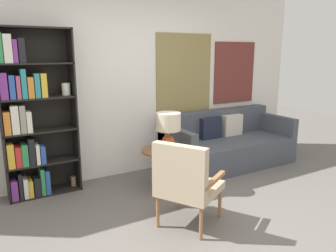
{
  "coord_description": "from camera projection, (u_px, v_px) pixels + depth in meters",
  "views": [
    {
      "loc": [
        -1.78,
        -2.33,
        1.76
      ],
      "look_at": [
        0.16,
        0.98,
        0.9
      ],
      "focal_mm": 35.0,
      "sensor_mm": 36.0,
      "label": 1
    }
  ],
  "objects": [
    {
      "name": "wall_back",
      "position": [
        125.0,
        82.0,
        4.67
      ],
      "size": [
        6.4,
        0.08,
        2.7
      ],
      "color": "white",
      "rests_on": "ground_plane"
    },
    {
      "name": "ground_plane",
      "position": [
        204.0,
        236.0,
        3.23
      ],
      "size": [
        14.0,
        14.0,
        0.0
      ],
      "primitive_type": "plane",
      "color": "#66605B"
    },
    {
      "name": "couch",
      "position": [
        227.0,
        145.0,
        5.25
      ],
      "size": [
        2.09,
        0.91,
        0.85
      ],
      "color": "#474C56",
      "rests_on": "ground_plane"
    },
    {
      "name": "armchair",
      "position": [
        185.0,
        180.0,
        3.27
      ],
      "size": [
        0.79,
        0.78,
        0.91
      ],
      "color": "olive",
      "rests_on": "ground_plane"
    },
    {
      "name": "side_table",
      "position": [
        163.0,
        154.0,
        4.19
      ],
      "size": [
        0.56,
        0.56,
        0.56
      ],
      "color": "brown",
      "rests_on": "ground_plane"
    },
    {
      "name": "bookshelf",
      "position": [
        29.0,
        119.0,
        3.94
      ],
      "size": [
        0.87,
        0.3,
        2.05
      ],
      "color": "black",
      "rests_on": "ground_plane"
    },
    {
      "name": "table_lamp",
      "position": [
        168.0,
        125.0,
        4.11
      ],
      "size": [
        0.32,
        0.32,
        0.47
      ],
      "color": "#C65128",
      "rests_on": "side_table"
    }
  ]
}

